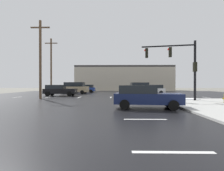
% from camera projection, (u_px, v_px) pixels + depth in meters
% --- Properties ---
extents(ground_plane, '(120.00, 120.00, 0.00)m').
position_uv_depth(ground_plane, '(127.00, 98.00, 22.22)').
color(ground_plane, slate).
extents(road_asphalt, '(44.00, 44.00, 0.02)m').
position_uv_depth(road_asphalt, '(127.00, 97.00, 22.22)').
color(road_asphalt, black).
rests_on(road_asphalt, ground_plane).
extents(snow_strip_curbside, '(4.00, 1.60, 0.06)m').
position_uv_depth(snow_strip_curbside, '(177.00, 99.00, 18.12)').
color(snow_strip_curbside, white).
rests_on(snow_strip_curbside, sidewalk_corner).
extents(lane_markings, '(36.15, 36.15, 0.01)m').
position_uv_depth(lane_markings, '(137.00, 98.00, 20.82)').
color(lane_markings, silver).
rests_on(lane_markings, road_asphalt).
extents(traffic_signal_mast, '(5.12, 1.24, 5.73)m').
position_uv_depth(traffic_signal_mast, '(179.00, 61.00, 17.12)').
color(traffic_signal_mast, black).
rests_on(traffic_signal_mast, sidewalk_corner).
extents(strip_building_background, '(26.31, 8.00, 6.72)m').
position_uv_depth(strip_building_background, '(124.00, 78.00, 49.58)').
color(strip_building_background, '#BCB29E').
rests_on(strip_building_background, ground_plane).
extents(sedan_white, '(4.55, 2.03, 1.58)m').
position_uv_depth(sedan_white, '(151.00, 89.00, 28.33)').
color(sedan_white, white).
rests_on(sedan_white, road_asphalt).
extents(sedan_navy, '(4.67, 2.40, 1.58)m').
position_uv_depth(sedan_navy, '(145.00, 96.00, 12.07)').
color(sedan_navy, '#141E47').
rests_on(sedan_navy, road_asphalt).
extents(suv_grey, '(4.99, 2.60, 2.03)m').
position_uv_depth(suv_grey, '(140.00, 87.00, 34.92)').
color(suv_grey, slate).
rests_on(suv_grey, road_asphalt).
extents(sedan_black, '(4.54, 2.02, 1.58)m').
position_uv_depth(sedan_black, '(59.00, 90.00, 25.11)').
color(sedan_black, black).
rests_on(sedan_black, road_asphalt).
extents(sedan_blue, '(4.54, 2.03, 1.58)m').
position_uv_depth(sedan_blue, '(85.00, 88.00, 35.69)').
color(sedan_blue, navy).
rests_on(sedan_blue, road_asphalt).
extents(suv_tan, '(4.95, 2.47, 2.03)m').
position_uv_depth(suv_tan, '(75.00, 88.00, 31.00)').
color(suv_tan, tan).
rests_on(suv_tan, road_asphalt).
extents(utility_pole_mid, '(2.20, 0.28, 8.99)m').
position_uv_depth(utility_pole_mid, '(40.00, 58.00, 20.09)').
color(utility_pole_mid, brown).
rests_on(utility_pole_mid, ground_plane).
extents(utility_pole_far, '(2.20, 0.28, 9.69)m').
position_uv_depth(utility_pole_far, '(51.00, 65.00, 30.71)').
color(utility_pole_far, brown).
rests_on(utility_pole_far, ground_plane).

